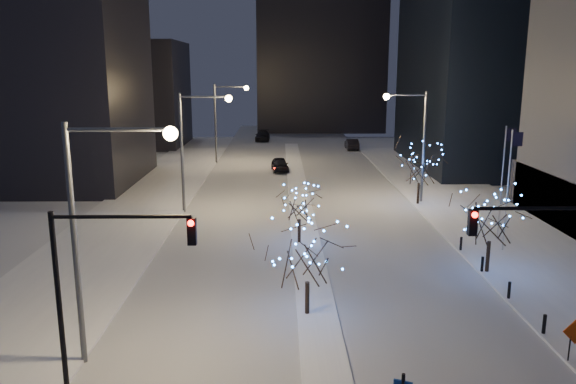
{
  "coord_description": "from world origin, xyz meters",
  "views": [
    {
      "loc": [
        -1.82,
        -19.44,
        11.99
      ],
      "look_at": [
        -1.36,
        12.14,
        5.0
      ],
      "focal_mm": 35.0,
      "sensor_mm": 36.0,
      "label": 1
    }
  ],
  "objects_px": {
    "holiday_tree_plaza_near": "(491,217)",
    "construction_sign": "(576,335)",
    "traffic_signal_east": "(558,259)",
    "car_mid": "(352,144)",
    "street_lamp_w_mid": "(194,136)",
    "holiday_tree_median_far": "(299,203)",
    "street_lamp_w_near": "(99,211)",
    "car_near": "(280,165)",
    "holiday_tree_plaza_far": "(420,163)",
    "car_far": "(263,136)",
    "traffic_signal_west": "(99,271)",
    "street_lamp_east": "(414,132)",
    "street_lamp_w_far": "(224,112)",
    "holiday_tree_median_near": "(308,253)"
  },
  "relations": [
    {
      "from": "holiday_tree_plaza_near",
      "to": "construction_sign",
      "type": "distance_m",
      "value": 10.67
    },
    {
      "from": "traffic_signal_east",
      "to": "car_mid",
      "type": "height_order",
      "value": "traffic_signal_east"
    },
    {
      "from": "street_lamp_w_mid",
      "to": "traffic_signal_east",
      "type": "relative_size",
      "value": 1.43
    },
    {
      "from": "holiday_tree_median_far",
      "to": "construction_sign",
      "type": "bearing_deg",
      "value": -56.6
    },
    {
      "from": "street_lamp_w_near",
      "to": "holiday_tree_median_far",
      "type": "height_order",
      "value": "street_lamp_w_near"
    },
    {
      "from": "car_near",
      "to": "holiday_tree_plaza_far",
      "type": "relative_size",
      "value": 0.8
    },
    {
      "from": "car_mid",
      "to": "car_far",
      "type": "distance_m",
      "value": 17.32
    },
    {
      "from": "traffic_signal_west",
      "to": "traffic_signal_east",
      "type": "xyz_separation_m",
      "value": [
        17.38,
        1.0,
        0.0
      ]
    },
    {
      "from": "construction_sign",
      "to": "traffic_signal_east",
      "type": "bearing_deg",
      "value": -160.06
    },
    {
      "from": "traffic_signal_east",
      "to": "car_near",
      "type": "bearing_deg",
      "value": 103.39
    },
    {
      "from": "traffic_signal_west",
      "to": "street_lamp_east",
      "type": "bearing_deg",
      "value": 58.31
    },
    {
      "from": "street_lamp_w_far",
      "to": "construction_sign",
      "type": "bearing_deg",
      "value": -69.12
    },
    {
      "from": "street_lamp_w_far",
      "to": "traffic_signal_west",
      "type": "distance_m",
      "value": 52.04
    },
    {
      "from": "car_far",
      "to": "holiday_tree_plaza_near",
      "type": "distance_m",
      "value": 64.7
    },
    {
      "from": "street_lamp_w_far",
      "to": "holiday_tree_median_far",
      "type": "bearing_deg",
      "value": -76.09
    },
    {
      "from": "car_near",
      "to": "car_far",
      "type": "bearing_deg",
      "value": 90.48
    },
    {
      "from": "car_mid",
      "to": "holiday_tree_median_near",
      "type": "height_order",
      "value": "holiday_tree_median_near"
    },
    {
      "from": "street_lamp_w_mid",
      "to": "holiday_tree_plaza_near",
      "type": "height_order",
      "value": "street_lamp_w_mid"
    },
    {
      "from": "holiday_tree_median_near",
      "to": "construction_sign",
      "type": "xyz_separation_m",
      "value": [
        10.8,
        -4.76,
        -2.0
      ]
    },
    {
      "from": "car_mid",
      "to": "holiday_tree_median_far",
      "type": "bearing_deg",
      "value": 78.25
    },
    {
      "from": "traffic_signal_west",
      "to": "holiday_tree_median_near",
      "type": "relative_size",
      "value": 1.41
    },
    {
      "from": "traffic_signal_west",
      "to": "car_mid",
      "type": "bearing_deg",
      "value": 74.82
    },
    {
      "from": "street_lamp_w_near",
      "to": "holiday_tree_plaza_far",
      "type": "height_order",
      "value": "street_lamp_w_near"
    },
    {
      "from": "street_lamp_w_near",
      "to": "holiday_tree_median_far",
      "type": "relative_size",
      "value": 2.39
    },
    {
      "from": "street_lamp_east",
      "to": "traffic_signal_west",
      "type": "relative_size",
      "value": 1.43
    },
    {
      "from": "street_lamp_w_near",
      "to": "construction_sign",
      "type": "xyz_separation_m",
      "value": [
        19.24,
        -0.44,
        -5.22
      ]
    },
    {
      "from": "holiday_tree_median_near",
      "to": "holiday_tree_median_far",
      "type": "height_order",
      "value": "holiday_tree_median_near"
    },
    {
      "from": "street_lamp_east",
      "to": "street_lamp_w_far",
      "type": "bearing_deg",
      "value": 130.85
    },
    {
      "from": "street_lamp_w_mid",
      "to": "street_lamp_east",
      "type": "bearing_deg",
      "value": 8.96
    },
    {
      "from": "street_lamp_east",
      "to": "holiday_tree_median_near",
      "type": "distance_m",
      "value": 26.13
    },
    {
      "from": "street_lamp_w_mid",
      "to": "street_lamp_w_far",
      "type": "xyz_separation_m",
      "value": [
        0.0,
        25.0,
        0.0
      ]
    },
    {
      "from": "holiday_tree_plaza_far",
      "to": "construction_sign",
      "type": "xyz_separation_m",
      "value": [
        -0.2,
        -27.57,
        -2.51
      ]
    },
    {
      "from": "car_far",
      "to": "holiday_tree_plaza_far",
      "type": "relative_size",
      "value": 0.98
    },
    {
      "from": "car_near",
      "to": "car_mid",
      "type": "bearing_deg",
      "value": 53.72
    },
    {
      "from": "street_lamp_w_far",
      "to": "car_mid",
      "type": "xyz_separation_m",
      "value": [
        17.94,
        12.28,
        -5.7
      ]
    },
    {
      "from": "street_lamp_w_near",
      "to": "street_lamp_w_far",
      "type": "xyz_separation_m",
      "value": [
        0.0,
        50.0,
        0.0
      ]
    },
    {
      "from": "street_lamp_w_mid",
      "to": "traffic_signal_east",
      "type": "height_order",
      "value": "street_lamp_w_mid"
    },
    {
      "from": "holiday_tree_plaza_near",
      "to": "street_lamp_w_near",
      "type": "bearing_deg",
      "value": -152.77
    },
    {
      "from": "street_lamp_w_near",
      "to": "construction_sign",
      "type": "relative_size",
      "value": 5.32
    },
    {
      "from": "construction_sign",
      "to": "holiday_tree_plaza_far",
      "type": "bearing_deg",
      "value": 86.93
    },
    {
      "from": "car_near",
      "to": "car_far",
      "type": "distance_m",
      "value": 28.75
    },
    {
      "from": "street_lamp_w_mid",
      "to": "traffic_signal_east",
      "type": "xyz_separation_m",
      "value": [
        17.88,
        -26.0,
        -1.74
      ]
    },
    {
      "from": "car_far",
      "to": "street_lamp_w_mid",
      "type": "bearing_deg",
      "value": -94.07
    },
    {
      "from": "street_lamp_w_near",
      "to": "car_far",
      "type": "height_order",
      "value": "street_lamp_w_near"
    },
    {
      "from": "street_lamp_east",
      "to": "holiday_tree_plaza_near",
      "type": "bearing_deg",
      "value": -88.67
    },
    {
      "from": "traffic_signal_west",
      "to": "car_far",
      "type": "bearing_deg",
      "value": 87.17
    },
    {
      "from": "street_lamp_east",
      "to": "traffic_signal_east",
      "type": "xyz_separation_m",
      "value": [
        -1.14,
        -29.0,
        -1.69
      ]
    },
    {
      "from": "traffic_signal_west",
      "to": "car_near",
      "type": "relative_size",
      "value": 1.51
    },
    {
      "from": "car_mid",
      "to": "holiday_tree_plaza_near",
      "type": "height_order",
      "value": "holiday_tree_plaza_near"
    },
    {
      "from": "traffic_signal_west",
      "to": "construction_sign",
      "type": "height_order",
      "value": "traffic_signal_west"
    }
  ]
}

